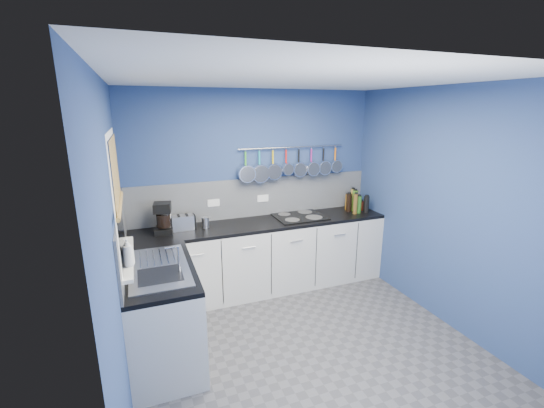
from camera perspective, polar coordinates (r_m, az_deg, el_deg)
floor at (r=3.86m, az=5.01°, el=-21.17°), size 3.20×3.00×0.02m
ceiling at (r=3.13m, az=6.12°, el=19.43°), size 3.20×3.00×0.02m
wall_back at (r=4.63m, az=-2.78°, el=2.34°), size 3.20×0.02×2.50m
wall_front at (r=2.15m, az=24.22°, el=-14.63°), size 3.20×0.02×2.50m
wall_left at (r=2.97m, az=-23.75°, el=-6.30°), size 0.02×3.00×2.50m
wall_right at (r=4.22m, az=25.49°, el=-0.38°), size 0.02×3.00×2.50m
backsplash_back at (r=4.63m, az=-2.68°, el=1.07°), size 3.20×0.02×0.50m
backsplash_left at (r=3.57m, az=-22.87°, el=-4.42°), size 0.02×1.80×0.50m
cabinet_run_back at (r=4.61m, az=-1.43°, el=-8.47°), size 3.20×0.60×0.86m
worktop_back at (r=4.45m, az=-1.47°, el=-3.14°), size 3.20×0.60×0.04m
cabinet_run_left at (r=3.59m, az=-17.00°, el=-16.44°), size 0.60×1.20×0.86m
worktop_left at (r=3.38m, az=-17.59°, el=-9.91°), size 0.60×1.20×0.04m
window_frame at (r=3.17m, az=-23.49°, el=0.72°), size 0.01×1.00×1.10m
window_glass at (r=3.17m, az=-23.40°, el=0.72°), size 0.01×0.90×1.00m
bamboo_blind at (r=3.13m, az=-23.68°, el=4.73°), size 0.01×0.90×0.55m
window_sill at (r=3.32m, az=-22.13°, el=-7.87°), size 0.10×0.98×0.03m
sink_unit at (r=3.37m, az=-17.62°, el=-9.53°), size 0.50×0.95×0.01m
mixer_tap at (r=3.17m, az=-14.67°, el=-8.46°), size 0.12×0.08×0.26m
socket_left at (r=4.49m, az=-9.30°, el=0.17°), size 0.15×0.01×0.09m
socket_right at (r=4.66m, az=-1.46°, el=0.91°), size 0.15×0.01×0.09m
pot_rail at (r=4.67m, az=3.28°, el=9.03°), size 1.45×0.02×0.02m
soap_bottle_a at (r=3.07m, az=-22.04°, el=-7.08°), size 0.12×0.12×0.24m
soap_bottle_b at (r=3.15m, az=-21.97°, el=-7.18°), size 0.09×0.09×0.17m
paper_towel at (r=4.22m, az=-16.48°, el=-2.72°), size 0.14×0.14×0.25m
coffee_maker at (r=4.19m, az=-16.96°, el=-2.19°), size 0.23×0.25×0.35m
toaster at (r=4.28m, az=-14.01°, el=-2.88°), size 0.26×0.15×0.17m
canister at (r=4.29m, az=-10.57°, el=-2.92°), size 0.09×0.09×0.13m
hob at (r=4.67m, az=4.32°, el=-1.94°), size 0.63×0.56×0.01m
pan_0 at (r=4.46m, az=-4.21°, el=6.10°), size 0.22×0.10×0.41m
pan_1 at (r=4.52m, az=-1.99°, el=6.12°), size 0.24×0.09×0.43m
pan_2 at (r=4.58m, az=0.17°, el=6.41°), size 0.21×0.09×0.40m
pan_3 at (r=4.64m, az=2.27°, el=6.84°), size 0.16×0.11×0.35m
pan_4 at (r=4.72m, az=4.31°, el=6.71°), size 0.20×0.09×0.39m
pan_5 at (r=4.80m, az=6.29°, el=6.84°), size 0.19×0.11×0.38m
pan_6 at (r=4.88m, az=8.20°, el=6.90°), size 0.19×0.09×0.38m
pan_7 at (r=4.97m, az=10.05°, el=7.09°), size 0.17×0.08×0.36m
condiment_0 at (r=5.16m, az=13.61°, el=0.10°), size 0.06×0.06×0.15m
condiment_1 at (r=5.09m, az=12.75°, el=0.75°), size 0.07×0.07×0.29m
condiment_2 at (r=5.06m, az=11.95°, el=0.30°), size 0.06×0.06×0.22m
condiment_3 at (r=5.09m, az=14.04°, el=-0.26°), size 0.07×0.07×0.13m
condiment_4 at (r=5.01m, az=13.07°, el=0.51°), size 0.07×0.07×0.29m
condiment_5 at (r=4.97m, az=12.16°, el=0.21°), size 0.07×0.07×0.25m
condiment_6 at (r=4.99m, az=14.82°, el=-0.04°), size 0.07×0.07×0.22m
condiment_7 at (r=4.93m, az=13.66°, el=-0.08°), size 0.07×0.07×0.23m
condiment_8 at (r=4.87m, az=13.16°, el=0.01°), size 0.06×0.06×0.27m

